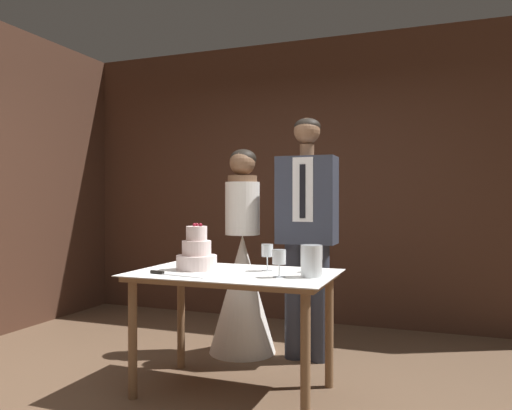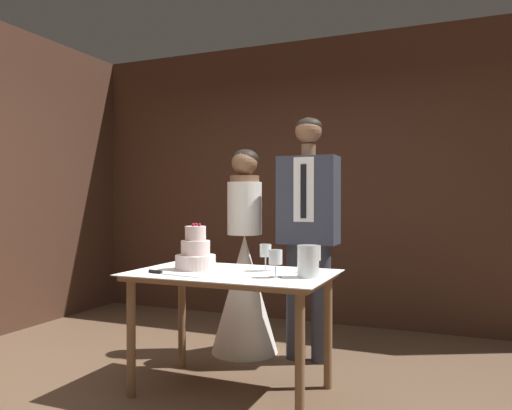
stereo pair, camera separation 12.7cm
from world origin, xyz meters
name	(u,v)px [view 2 (the right image)]	position (x,y,z in m)	size (l,w,h in m)	color
ground_plane	(201,409)	(0.00, 0.00, 0.00)	(40.00, 40.00, 0.00)	brown
wall_back	(312,181)	(0.00, 2.36, 1.43)	(5.15, 0.12, 2.87)	#472B1E
cake_table	(232,287)	(0.06, 0.31, 0.68)	(1.29, 0.79, 0.77)	brown
tiered_cake	(196,254)	(-0.22, 0.34, 0.88)	(0.27, 0.27, 0.31)	beige
cake_knife	(164,273)	(-0.29, 0.06, 0.78)	(0.41, 0.09, 0.02)	silver
wine_glass_near	(316,254)	(0.56, 0.51, 0.89)	(0.06, 0.06, 0.17)	silver
wine_glass_middle	(276,258)	(0.40, 0.21, 0.89)	(0.08, 0.08, 0.17)	silver
wine_glass_far	(266,251)	(0.24, 0.44, 0.90)	(0.08, 0.08, 0.18)	silver
hurricane_candle	(308,262)	(0.57, 0.29, 0.87)	(0.13, 0.13, 0.19)	silver
bride	(245,277)	(-0.21, 1.12, 0.61)	(0.54, 0.54, 1.65)	white
groom	(308,224)	(0.33, 1.12, 1.05)	(0.45, 0.25, 1.87)	#333847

